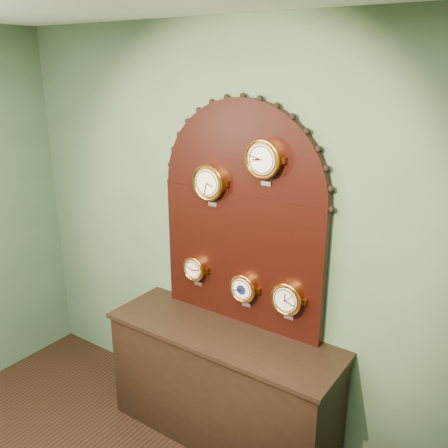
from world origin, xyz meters
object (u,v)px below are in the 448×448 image
Objects in this scene: barometer at (244,288)px; shop_counter at (222,387)px; display_board at (242,209)px; tide_clock at (287,299)px; hygrometer at (195,269)px; roman_clock at (209,182)px; arabic_clock at (264,159)px.

shop_counter is at bearing -113.63° from barometer.
barometer is at bearing 66.37° from shop_counter.
tide_clock is (0.39, -0.07, -0.50)m from display_board.
hygrometer is at bearing 179.92° from tide_clock.
hygrometer reaches higher than shop_counter.
display_board is 5.27× the size of roman_clock.
display_board is 6.60× the size of hygrometer.
shop_counter is at bearing -36.46° from roman_clock.
display_board is 0.41m from arabic_clock.
arabic_clock is at bearing -19.01° from display_board.
hygrometer is (-0.34, -0.07, -0.48)m from display_board.
shop_counter is 6.41× the size of barometer.
barometer is (0.27, 0.00, -0.68)m from roman_clock.
arabic_clock reaches higher than roman_clock.
tide_clock is at bearing 21.58° from shop_counter.
shop_counter is 0.84m from hygrometer.
hygrometer is at bearing -169.12° from display_board.
roman_clock is 0.66m from hygrometer.
display_board is (0.00, 0.22, 1.23)m from shop_counter.
hygrometer reaches higher than tide_clock.
display_board reaches higher than hygrometer.
roman_clock is (-0.21, -0.07, 0.16)m from display_board.
tide_clock is (0.19, 0.00, -0.86)m from arabic_clock.
barometer is 0.93× the size of tide_clock.
shop_counter is 5.51× the size of arabic_clock.
arabic_clock reaches higher than hygrometer.
roman_clock is at bearing -162.10° from display_board.
display_board reaches higher than tide_clock.
roman_clock is at bearing -0.69° from hygrometer.
arabic_clock is at bearing -179.83° from tide_clock.
display_board is 5.72× the size of tide_clock.
arabic_clock is at bearing -0.17° from hygrometer.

